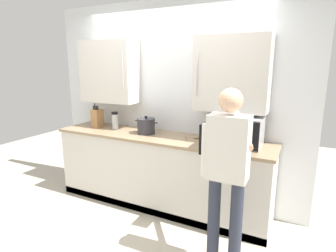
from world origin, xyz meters
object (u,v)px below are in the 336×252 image
microwave_oven (236,131)px  wooden_spoon (192,138)px  knife_block (97,118)px  person_figure (227,165)px  stock_pot (146,126)px  thermos_flask (115,120)px

microwave_oven → wooden_spoon: 0.55m
knife_block → person_figure: (2.07, -0.76, -0.09)m
wooden_spoon → stock_pot: bearing=-176.9°
microwave_oven → wooden_spoon: bearing=177.1°
thermos_flask → wooden_spoon: size_ratio=1.19×
knife_block → wooden_spoon: size_ratio=1.71×
knife_block → thermos_flask: bearing=4.6°
thermos_flask → wooden_spoon: (1.13, 0.01, -0.11)m
stock_pot → microwave_oven: bearing=0.3°
knife_block → wooden_spoon: 1.43m
thermos_flask → person_figure: 1.94m
microwave_oven → knife_block: knife_block is taller
thermos_flask → person_figure: person_figure is taller
knife_block → person_figure: 2.20m
stock_pot → thermos_flask: bearing=177.9°
person_figure → stock_pot: bearing=149.0°
microwave_oven → stock_pot: 1.15m
thermos_flask → person_figure: bearing=-23.7°
microwave_oven → knife_block: 1.95m
thermos_flask → stock_pot: bearing=-2.1°
knife_block → wooden_spoon: knife_block is taller
thermos_flask → knife_block: (-0.29, -0.02, 0.01)m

